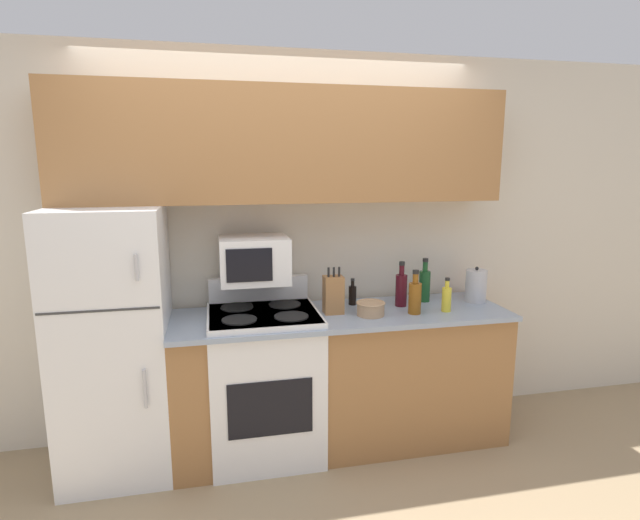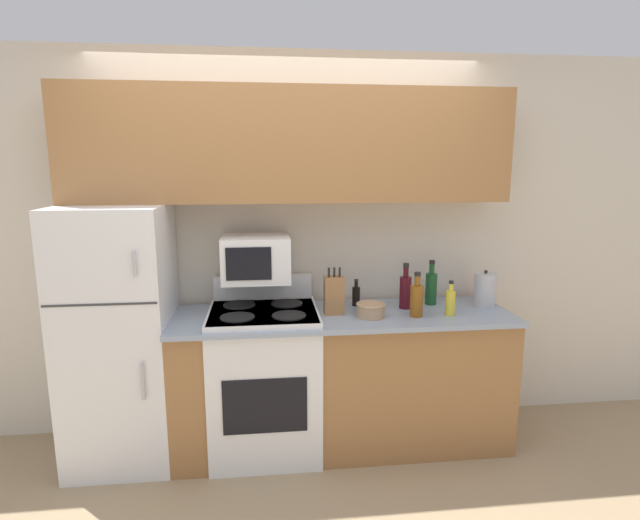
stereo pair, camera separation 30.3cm
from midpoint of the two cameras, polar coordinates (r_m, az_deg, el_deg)
ground_plane at (r=3.27m, az=-4.79°, el=-23.16°), size 12.00×12.00×0.00m
wall_back at (r=3.41m, az=-6.60°, el=1.51°), size 8.00×0.05×2.55m
lower_cabinets at (r=3.35m, az=-0.19°, el=-13.36°), size 2.13×0.64×0.90m
refrigerator at (r=3.26m, az=-24.96°, el=-8.62°), size 0.62×0.65×1.59m
upper_cabinets at (r=3.18m, az=-6.51°, el=12.87°), size 2.75×0.33×0.70m
stove at (r=3.27m, az=-9.06°, el=-13.54°), size 0.68×0.62×1.09m
microwave at (r=3.15m, az=-10.29°, el=0.01°), size 0.42×0.35×0.28m
knife_block at (r=3.14m, az=-1.23°, el=-4.00°), size 0.12×0.10×0.30m
bowl at (r=3.12m, az=3.04°, el=-5.56°), size 0.18×0.18×0.09m
bottle_wine_green at (r=3.46m, az=9.43°, el=-2.80°), size 0.08×0.08×0.30m
bottle_hot_sauce at (r=3.68m, az=14.45°, el=-2.81°), size 0.05×0.05×0.20m
bottle_whiskey at (r=3.16m, az=8.12°, el=-4.20°), size 0.08×0.08×0.28m
bottle_cooking_spray at (r=3.25m, az=11.70°, el=-4.33°), size 0.06×0.06×0.22m
bottle_soy_sauce at (r=3.34m, az=1.14°, el=-3.98°), size 0.05×0.05×0.18m
bottle_wine_red at (r=3.32m, az=6.71°, el=-3.30°), size 0.08×0.08×0.30m
kettle at (r=3.52m, az=15.07°, el=-2.90°), size 0.14×0.14×0.24m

